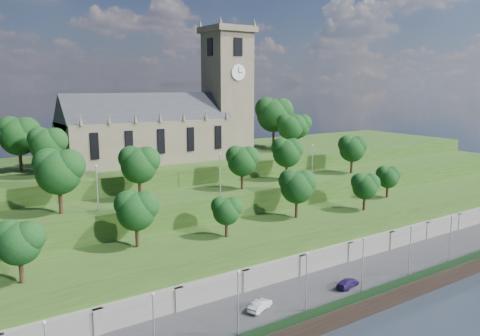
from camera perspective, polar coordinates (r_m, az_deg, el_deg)
ground at (r=61.57m, az=11.04°, el=-18.78°), size 320.00×320.00×0.00m
promenade at (r=64.99m, az=7.22°, el=-16.04°), size 160.00×12.00×2.00m
quay_wall at (r=61.02m, az=11.11°, el=-17.89°), size 160.00×0.50×2.20m
fence at (r=60.75m, az=10.71°, el=-16.42°), size 160.00×0.10×1.20m
retaining_wall at (r=68.55m, az=3.90°, el=-13.16°), size 160.00×2.10×5.00m
embankment_lower at (r=72.51m, az=0.97°, el=-10.53°), size 160.00×12.00×8.00m
embankment_upper at (r=80.67m, az=-3.50°, el=-6.89°), size 160.00×10.00×12.00m
hilltop at (r=98.43m, az=-9.67°, el=-2.98°), size 160.00×32.00×15.00m
church at (r=92.86m, az=-8.48°, el=5.66°), size 38.60×12.35×27.60m
trees_lower at (r=70.04m, az=0.91°, el=-3.64°), size 70.82×9.00×8.09m
trees_upper at (r=77.24m, az=-3.64°, el=1.19°), size 62.23×8.36×9.14m
trees_hilltop at (r=93.02m, az=-7.64°, el=5.20°), size 72.10×16.63×11.74m
lamp_posts_promenade at (r=59.16m, az=8.10°, el=-13.05°), size 60.36×0.36×7.58m
lamp_posts_upper at (r=75.81m, az=-2.44°, el=-0.25°), size 40.36×0.36×6.71m
car_middle at (r=60.43m, az=2.43°, el=-16.35°), size 4.12×2.74×1.28m
car_right at (r=68.08m, az=12.99°, el=-13.49°), size 4.37×2.55×1.19m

